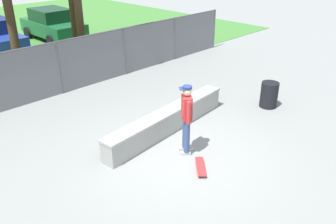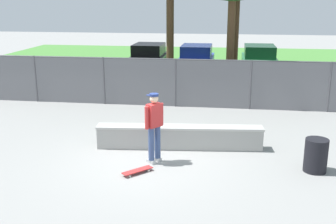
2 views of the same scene
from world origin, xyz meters
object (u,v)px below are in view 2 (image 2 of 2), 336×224
object	(u,v)px
skateboard	(137,171)
car_green	(259,61)
car_black	(149,59)
concrete_ledge	(179,137)
car_blue	(196,60)
trash_bin	(316,155)
skateboarder	(154,125)

from	to	relation	value
skateboard	car_green	bearing A→B (deg)	74.42
skateboard	car_black	size ratio (longest dim) A/B	0.17
concrete_ledge	car_black	distance (m)	12.14
car_blue	car_green	size ratio (longest dim) A/B	1.00
car_black	car_blue	world-z (taller)	same
concrete_ledge	car_green	bearing A→B (deg)	75.70
concrete_ledge	trash_bin	distance (m)	3.68
car_black	skateboarder	bearing A→B (deg)	-78.67
skateboard	car_green	xyz separation A→B (m)	(3.83, 13.73, 0.77)
trash_bin	car_green	bearing A→B (deg)	92.12
skateboarder	car_green	xyz separation A→B (m)	(3.53, 12.99, -0.19)
car_green	trash_bin	xyz separation A→B (m)	(0.48, -12.99, -0.42)
car_black	car_green	bearing A→B (deg)	0.98
skateboarder	car_blue	bearing A→B (deg)	89.42
skateboarder	car_green	bearing A→B (deg)	74.78
car_blue	car_green	xyz separation A→B (m)	(3.41, 0.39, 0.00)
trash_bin	car_black	bearing A→B (deg)	117.11
skateboard	car_blue	world-z (taller)	car_blue
trash_bin	concrete_ledge	bearing A→B (deg)	161.76
skateboarder	trash_bin	world-z (taller)	skateboarder
concrete_ledge	car_black	size ratio (longest dim) A/B	1.12
skateboarder	trash_bin	size ratio (longest dim) A/B	2.20
concrete_ledge	car_black	xyz separation A→B (m)	(-3.10, 11.73, 0.51)
concrete_ledge	skateboarder	size ratio (longest dim) A/B	2.56
skateboard	trash_bin	world-z (taller)	trash_bin
skateboarder	car_black	xyz separation A→B (m)	(-2.58, 12.88, -0.19)
skateboard	car_black	world-z (taller)	car_black
concrete_ledge	car_blue	size ratio (longest dim) A/B	1.12
car_blue	skateboard	bearing A→B (deg)	-91.81
car_black	car_green	distance (m)	6.12
car_blue	trash_bin	xyz separation A→B (m)	(3.89, -12.59, -0.42)
concrete_ledge	skateboard	size ratio (longest dim) A/B	6.62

